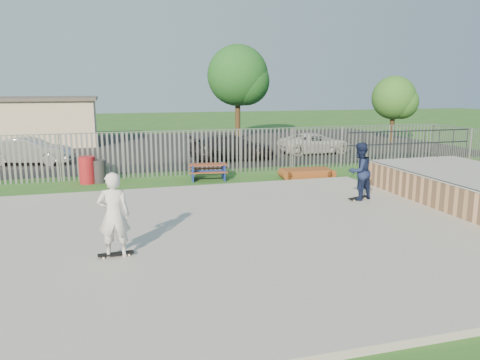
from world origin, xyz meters
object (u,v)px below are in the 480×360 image
object	(u,v)px
car_white	(315,143)
skater_navy	(359,171)
trash_bin_red	(87,170)
trash_bin_grey	(99,171)
tree_mid	(238,76)
funbox	(307,173)
picnic_table	(208,171)
tree_right	(394,98)
car_silver	(29,151)
skater_white	(114,215)
car_dark	(233,147)

from	to	relation	value
car_white	skater_navy	size ratio (longest dim) A/B	2.23
trash_bin_red	trash_bin_grey	xyz separation A→B (m)	(0.46, 0.00, -0.08)
skater_navy	tree_mid	bearing A→B (deg)	-113.88
car_white	funbox	bearing A→B (deg)	150.55
picnic_table	trash_bin_red	xyz separation A→B (m)	(-4.93, 0.53, 0.21)
picnic_table	trash_bin_red	world-z (taller)	trash_bin_red
tree_mid	picnic_table	bearing A→B (deg)	-110.23
tree_mid	tree_right	size ratio (longest dim) A/B	1.50
car_silver	skater_navy	distance (m)	16.75
trash_bin_red	funbox	bearing A→B (deg)	-8.81
skater_navy	skater_white	world-z (taller)	same
picnic_table	car_silver	size ratio (longest dim) A/B	0.42
picnic_table	trash_bin_red	bearing A→B (deg)	-178.55
trash_bin_grey	car_white	size ratio (longest dim) A/B	0.22
tree_right	skater_white	size ratio (longest dim) A/B	2.39
picnic_table	car_silver	bearing A→B (deg)	149.74
trash_bin_red	car_white	world-z (taller)	car_white
trash_bin_red	trash_bin_grey	size ratio (longest dim) A/B	1.17
trash_bin_red	car_silver	size ratio (longest dim) A/B	0.27
tree_right	picnic_table	bearing A→B (deg)	-148.14
trash_bin_red	car_silver	world-z (taller)	car_silver
tree_mid	trash_bin_red	bearing A→B (deg)	-125.96
funbox	skater_white	world-z (taller)	skater_white
car_dark	skater_navy	size ratio (longest dim) A/B	2.41
tree_mid	funbox	bearing A→B (deg)	-94.68
car_white	tree_right	size ratio (longest dim) A/B	0.93
trash_bin_red	tree_mid	xyz separation A→B (m)	(10.42, 14.37, 4.14)
trash_bin_grey	skater_white	bearing A→B (deg)	-87.27
skater_white	trash_bin_grey	bearing A→B (deg)	-81.77
picnic_table	car_dark	bearing A→B (deg)	71.14
picnic_table	car_white	world-z (taller)	car_white
funbox	trash_bin_red	bearing A→B (deg)	176.33
funbox	tree_right	size ratio (longest dim) A/B	0.44
car_dark	trash_bin_grey	bearing A→B (deg)	116.71
car_silver	tree_right	distance (m)	23.56
funbox	car_white	size ratio (longest dim) A/B	0.47
tree_mid	skater_navy	xyz separation A→B (m)	(-1.47, -20.47, -3.57)
picnic_table	skater_navy	distance (m)	6.91
picnic_table	skater_white	size ratio (longest dim) A/B	0.90
picnic_table	tree_right	xyz separation A→B (m)	(15.27, 9.49, 2.78)
trash_bin_red	car_dark	xyz separation A→B (m)	(7.30, 4.22, 0.15)
picnic_table	funbox	bearing A→B (deg)	-4.19
car_silver	car_white	distance (m)	15.61
funbox	tree_right	distance (m)	15.45
funbox	skater_white	bearing A→B (deg)	-130.56
trash_bin_red	tree_mid	distance (m)	18.23
trash_bin_grey	tree_right	bearing A→B (deg)	24.39
car_silver	car_white	bearing A→B (deg)	-79.07
car_dark	tree_right	world-z (taller)	tree_right
trash_bin_red	car_silver	xyz separation A→B (m)	(-2.99, 5.63, 0.15)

